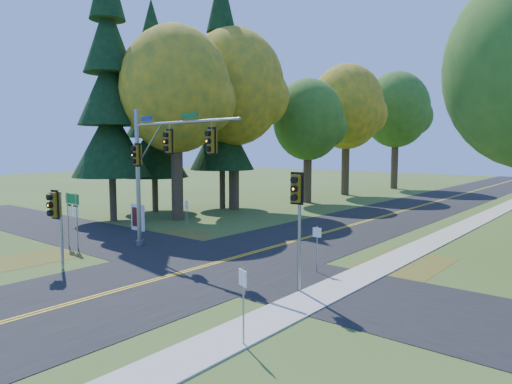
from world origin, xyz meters
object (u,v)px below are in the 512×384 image
Objects in this scene: east_signal_pole at (297,202)px; route_sign_cluster at (72,209)px; traffic_mast at (158,159)px; info_kiosk at (138,218)px.

east_signal_pole reaches higher than route_sign_cluster.
east_signal_pole is 13.80m from route_sign_cluster.
traffic_mast is at bearing 165.94° from east_signal_pole.
route_sign_cluster reaches higher than info_kiosk.
east_signal_pole is 2.64× the size of info_kiosk.
route_sign_cluster is 5.53m from info_kiosk.
traffic_mast reaches higher than east_signal_pole.
info_kiosk is (-1.42, 5.20, -1.25)m from route_sign_cluster.
route_sign_cluster is (-4.41, -2.31, -2.66)m from traffic_mast.
east_signal_pole is 1.51× the size of route_sign_cluster.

